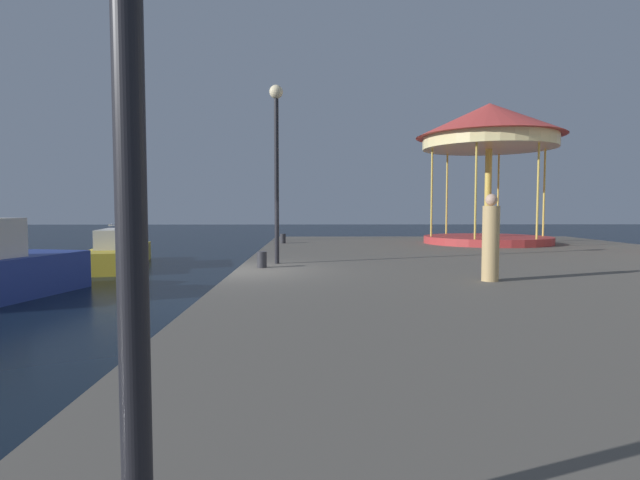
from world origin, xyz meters
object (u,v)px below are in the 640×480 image
at_px(carousel, 489,139).
at_px(person_by_the_water, 491,240).
at_px(sailboat_yellow, 119,252).
at_px(lamp_post_mid_promenade, 276,144).
at_px(bollard_center, 262,260).
at_px(bollard_north, 283,238).

height_order(carousel, person_by_the_water, carousel).
bearing_deg(sailboat_yellow, lamp_post_mid_promenade, -43.80).
distance_m(carousel, bollard_center, 12.93).
bearing_deg(bollard_center, person_by_the_water, -26.51).
relative_size(carousel, lamp_post_mid_promenade, 1.28).
xyz_separation_m(carousel, bollard_north, (-8.62, 0.28, -4.18)).
bearing_deg(lamp_post_mid_promenade, person_by_the_water, -36.43).
bearing_deg(carousel, lamp_post_mid_promenade, -137.21).
bearing_deg(bollard_center, bollard_north, 89.81).
relative_size(carousel, bollard_north, 15.12).
bearing_deg(lamp_post_mid_promenade, carousel, 42.79).
distance_m(sailboat_yellow, bollard_north, 6.54).
bearing_deg(lamp_post_mid_promenade, bollard_north, 92.02).
bearing_deg(person_by_the_water, bollard_north, 113.04).
xyz_separation_m(carousel, person_by_the_water, (-3.79, -11.08, -3.55)).
xyz_separation_m(bollard_north, person_by_the_water, (4.83, -11.36, 0.63)).
distance_m(bollard_north, person_by_the_water, 12.36).
relative_size(bollard_center, person_by_the_water, 0.23).
distance_m(carousel, bollard_north, 9.59).
height_order(bollard_north, bollard_center, same).
height_order(sailboat_yellow, lamp_post_mid_promenade, sailboat_yellow).
relative_size(lamp_post_mid_promenade, bollard_north, 11.76).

